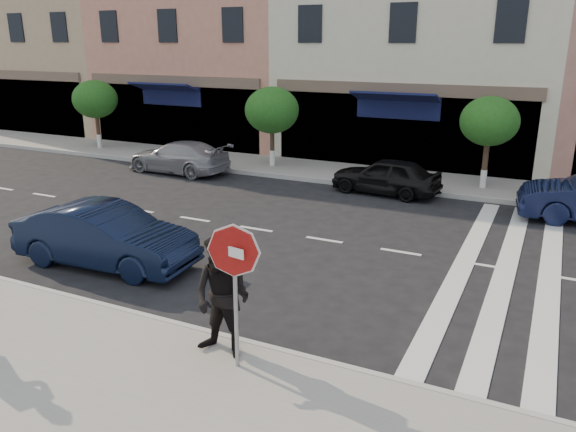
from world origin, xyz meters
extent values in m
plane|color=black|center=(0.00, 0.00, 0.00)|extent=(120.00, 120.00, 0.00)
cube|color=gray|center=(0.00, -3.75, 0.07)|extent=(60.00, 4.50, 0.15)
cube|color=gray|center=(0.00, 11.00, 0.07)|extent=(60.00, 3.00, 0.15)
cube|color=tan|center=(-22.00, 17.00, 6.00)|extent=(12.00, 9.00, 12.00)
cube|color=beige|center=(-0.50, 17.00, 5.50)|extent=(11.00, 9.00, 11.00)
cylinder|color=#473323|center=(-14.00, 10.80, 0.98)|extent=(0.18, 0.18, 1.65)
cylinder|color=silver|center=(-14.00, 10.80, 0.45)|extent=(0.20, 0.20, 0.60)
ellipsoid|color=#224D16|center=(-14.00, 10.80, 2.35)|extent=(2.00, 2.00, 1.70)
cylinder|color=#473323|center=(-5.00, 10.80, 0.95)|extent=(0.18, 0.18, 1.60)
cylinder|color=silver|center=(-5.00, 10.80, 0.45)|extent=(0.20, 0.20, 0.60)
ellipsoid|color=#224D16|center=(-5.00, 10.80, 2.32)|extent=(2.10, 2.10, 1.79)
cylinder|color=#473323|center=(3.00, 10.80, 1.00)|extent=(0.18, 0.18, 1.71)
cylinder|color=silver|center=(3.00, 10.80, 0.45)|extent=(0.20, 0.20, 0.60)
ellipsoid|color=#224D16|center=(3.00, 10.80, 2.38)|extent=(1.90, 1.90, 1.62)
cylinder|color=gray|center=(1.09, -2.20, 1.19)|extent=(0.08, 0.08, 2.07)
cylinder|color=white|center=(1.09, -2.21, 2.03)|extent=(0.80, 0.16, 0.81)
cylinder|color=#9E1411|center=(1.09, -2.23, 2.03)|extent=(0.75, 0.17, 0.75)
cube|color=white|center=(1.09, -2.26, 2.03)|extent=(0.42, 0.10, 0.15)
imported|color=black|center=(0.73, -2.00, 1.14)|extent=(0.97, 0.76, 1.97)
imported|color=black|center=(-3.81, 0.30, 0.70)|extent=(4.31, 1.73, 1.39)
imported|color=gray|center=(-7.99, 8.70, 0.61)|extent=(4.26, 1.90, 1.21)
imported|color=black|center=(0.11, 9.10, 0.61)|extent=(3.71, 1.79, 1.22)
camera|label=1|loc=(5.04, -8.63, 4.92)|focal=35.00mm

